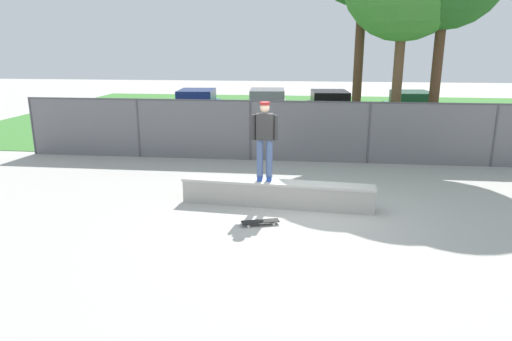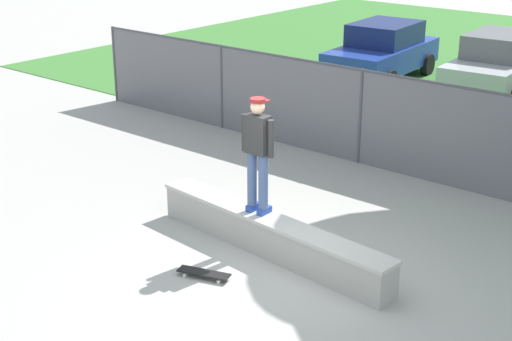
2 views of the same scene
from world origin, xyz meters
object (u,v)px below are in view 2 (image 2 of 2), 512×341
at_px(concrete_ledge, 270,236).
at_px(skateboard, 204,273).
at_px(car_blue, 383,51).
at_px(car_silver, 498,64).
at_px(skateboarder, 258,150).

distance_m(concrete_ledge, skateboard, 1.28).
height_order(concrete_ledge, car_blue, car_blue).
bearing_deg(car_silver, skateboarder, -85.00).
xyz_separation_m(skateboarder, skateboard, (0.04, -1.28, -1.56)).
distance_m(skateboard, car_silver, 12.83).
height_order(car_blue, car_silver, same).
height_order(concrete_ledge, skateboard, concrete_ledge).
bearing_deg(skateboard, car_blue, 109.59).
xyz_separation_m(skateboard, car_silver, (-1.05, 12.76, 0.77)).
bearing_deg(skateboard, skateboarder, 91.85).
bearing_deg(skateboard, car_silver, 94.68).
height_order(skateboarder, car_blue, skateboarder).
xyz_separation_m(skateboard, car_blue, (-4.35, 12.23, 0.77)).
relative_size(concrete_ledge, skateboarder, 2.47).
bearing_deg(car_blue, skateboard, -70.41).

